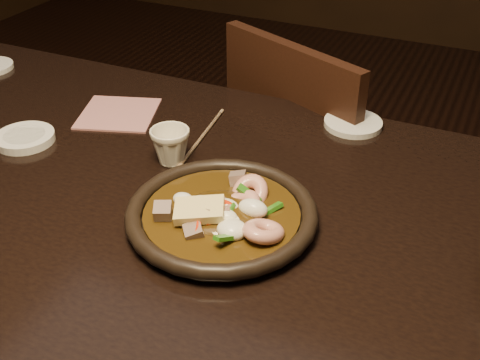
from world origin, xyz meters
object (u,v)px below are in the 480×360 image
at_px(table, 91,218).
at_px(chair, 317,182).
at_px(tea_cup, 171,145).
at_px(plate, 222,215).

height_order(table, chair, chair).
bearing_deg(chair, tea_cup, 96.58).
distance_m(table, tea_cup, 0.19).
xyz_separation_m(table, plate, (0.26, -0.00, 0.09)).
relative_size(chair, tea_cup, 12.18).
height_order(chair, plate, chair).
distance_m(table, plate, 0.28).
bearing_deg(chair, plate, 115.95).
xyz_separation_m(table, tea_cup, (0.10, 0.12, 0.11)).
bearing_deg(chair, table, 91.01).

